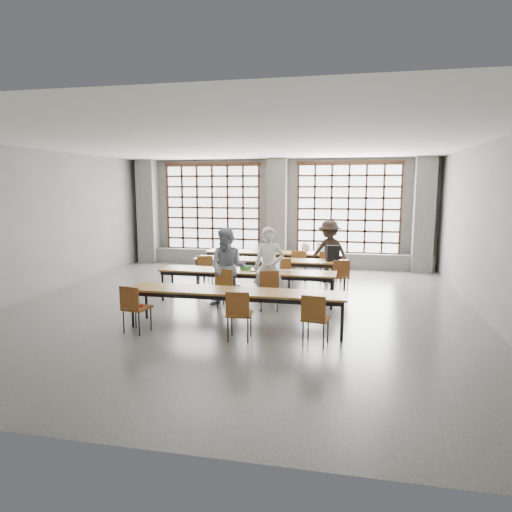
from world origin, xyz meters
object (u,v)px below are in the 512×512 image
(chair_mid_left, at_px, (205,268))
(mouse, at_px, (288,271))
(chair_back_mid, at_px, (299,263))
(laptop_front, at_px, (272,268))
(desk_row_d, at_px, (236,294))
(chair_front_left, at_px, (226,284))
(phone, at_px, (254,271))
(student_back, at_px, (329,252))
(backpack, at_px, (333,253))
(desk_row_b, at_px, (270,262))
(red_pouch, at_px, (137,305))
(chair_back_right, at_px, (328,264))
(chair_near_left, at_px, (134,304))
(chair_near_mid, at_px, (239,310))
(student_female, at_px, (228,268))
(plastic_bag, at_px, (306,248))
(chair_mid_centre, at_px, (282,271))
(laptop_back, at_px, (322,251))
(desk_row_a, at_px, (274,254))
(chair_front_right, at_px, (269,286))
(green_box, at_px, (245,268))
(desk_row_c, at_px, (247,273))
(chair_back_left, at_px, (223,260))
(chair_mid_right, at_px, (340,274))
(student_male, at_px, (269,269))

(chair_mid_left, distance_m, mouse, 2.55)
(chair_back_mid, relative_size, laptop_front, 2.42)
(desk_row_d, bearing_deg, chair_front_left, 112.79)
(mouse, distance_m, phone, 0.77)
(student_back, relative_size, backpack, 4.26)
(desk_row_b, distance_m, red_pouch, 4.57)
(chair_back_right, height_order, phone, chair_back_right)
(chair_near_left, distance_m, chair_near_mid, 1.92)
(chair_back_mid, bearing_deg, backpack, -36.42)
(chair_back_mid, xyz_separation_m, chair_near_mid, (-0.45, -5.05, 0.00))
(student_female, relative_size, plastic_bag, 6.04)
(laptop_front, bearing_deg, red_pouch, -126.92)
(desk_row_b, xyz_separation_m, chair_back_mid, (0.68, 0.73, -0.13))
(chair_mid_centre, height_order, red_pouch, chair_mid_centre)
(laptop_front, height_order, backpack, backpack)
(phone, xyz_separation_m, backpack, (1.66, 1.85, 0.19))
(chair_mid_left, bearing_deg, phone, -37.80)
(laptop_back, distance_m, backpack, 1.47)
(desk_row_a, distance_m, desk_row_d, 5.06)
(chair_near_left, bearing_deg, laptop_front, 53.66)
(red_pouch, bearing_deg, chair_front_right, 42.86)
(student_female, bearing_deg, chair_back_right, 57.13)
(phone, bearing_deg, chair_near_left, -123.01)
(chair_mid_centre, bearing_deg, chair_front_right, -91.13)
(chair_near_mid, bearing_deg, laptop_back, 80.09)
(desk_row_a, relative_size, green_box, 16.00)
(desk_row_c, bearing_deg, chair_near_left, -119.08)
(laptop_front, xyz_separation_m, laptop_back, (0.93, 3.06, 0.00))
(desk_row_b, relative_size, red_pouch, 20.00)
(student_female, xyz_separation_m, red_pouch, (-1.14, -2.04, -0.36))
(laptop_front, bearing_deg, desk_row_a, 98.36)
(desk_row_b, bearing_deg, backpack, 1.79)
(desk_row_b, bearing_deg, phone, -91.85)
(chair_back_mid, distance_m, chair_near_left, 5.58)
(chair_back_left, height_order, laptop_front, laptop_front)
(chair_back_mid, bearing_deg, red_pouch, -115.32)
(desk_row_d, distance_m, laptop_back, 5.31)
(desk_row_b, xyz_separation_m, laptop_back, (1.24, 1.47, 0.13))
(desk_row_b, relative_size, chair_mid_right, 4.55)
(chair_mid_left, relative_size, chair_mid_centre, 1.00)
(desk_row_d, bearing_deg, chair_back_right, 72.04)
(laptop_front, xyz_separation_m, mouse, (0.40, -0.13, -0.04))
(student_female, xyz_separation_m, plastic_bag, (1.32, 3.62, 0.01))
(chair_mid_right, bearing_deg, red_pouch, -134.04)
(chair_mid_right, height_order, chair_front_left, same)
(chair_near_left, relative_size, red_pouch, 4.40)
(student_male, xyz_separation_m, green_box, (-0.65, 0.58, -0.11))
(desk_row_c, height_order, chair_near_left, chair_near_left)
(chair_near_mid, bearing_deg, desk_row_c, 100.10)
(chair_mid_centre, bearing_deg, desk_row_a, 105.17)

